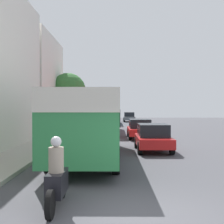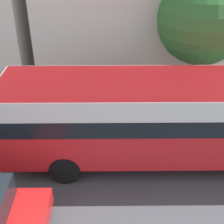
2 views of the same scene
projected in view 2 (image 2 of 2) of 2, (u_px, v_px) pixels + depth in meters
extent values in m
cube|color=red|center=(168.00, 116.00, 10.26)|extent=(2.56, 10.80, 2.49)
cube|color=white|center=(170.00, 92.00, 9.80)|extent=(2.58, 10.85, 0.75)
cube|color=black|center=(169.00, 108.00, 10.09)|extent=(2.61, 10.36, 0.55)
cylinder|color=black|center=(72.00, 127.00, 11.88)|extent=(0.28, 1.00, 1.00)
cylinder|color=black|center=(65.00, 169.00, 9.88)|extent=(0.28, 1.00, 1.00)
cylinder|color=black|center=(25.00, 202.00, 8.97)|extent=(0.22, 0.64, 0.64)
cylinder|color=brown|center=(193.00, 80.00, 13.34)|extent=(0.36, 0.36, 2.51)
sphere|color=#2D662D|center=(203.00, 19.00, 11.99)|extent=(3.53, 3.53, 3.53)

